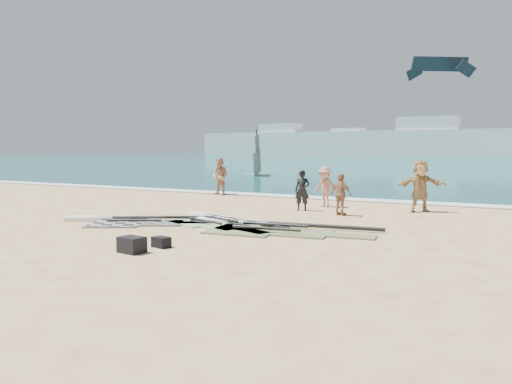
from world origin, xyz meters
The scene contains 16 objects.
ground centered at (0.00, 0.00, 0.00)m, with size 300.00×300.00×0.00m, color #DBBB80.
sea centered at (0.00, 132.00, 0.00)m, with size 300.00×240.00×0.06m, color #0D535F.
surf_line centered at (0.00, 12.30, 0.00)m, with size 300.00×1.20×0.04m, color white.
far_town centered at (-15.72, 150.00, 4.49)m, with size 160.00×8.00×12.00m.
rig_grey centered at (-4.38, 1.88, 0.05)m, with size 5.17×3.56×0.20m.
rig_green centered at (-1.79, 3.28, 0.05)m, with size 4.97×3.04×0.20m.
rig_orange centered at (0.17, 2.87, 0.05)m, with size 6.27×2.68×0.20m.
gear_bag_near centered at (-0.82, -1.73, 0.19)m, with size 0.59×0.43×0.38m, color black.
gear_bag_far centered at (-0.62, -0.90, 0.13)m, with size 0.44×0.31×0.26m, color black.
person_wetsuit centered at (-0.44, 7.49, 0.80)m, with size 0.58×0.38×1.60m, color black.
beachgoer_left centered at (-6.82, 11.50, 0.98)m, with size 0.95×0.74×1.95m, color tan.
beachgoer_mid centered at (-0.10, 9.07, 0.84)m, with size 1.09×0.63×1.69m, color #BC7562.
beachgoer_back centered at (1.35, 6.88, 0.77)m, with size 0.91×0.38×1.55m, color #A06C50.
beachgoer_right centered at (3.69, 9.37, 1.00)m, with size 1.86×0.59×2.00m, color tan.
windsurfer_left centered at (-13.64, 28.19, 1.22)m, with size 2.35×2.69×4.12m.
kitesurf_kite centered at (-1.51, 47.41, 11.34)m, with size 6.22×4.41×2.41m.
Camera 1 is at (7.27, -10.49, 2.45)m, focal length 35.00 mm.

